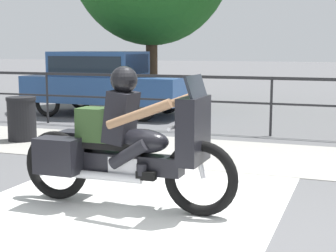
# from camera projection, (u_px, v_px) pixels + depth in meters

# --- Properties ---
(ground_plane) EXTENTS (120.00, 120.00, 0.00)m
(ground_plane) POSITION_uv_depth(u_px,v_px,m) (180.00, 223.00, 5.09)
(ground_plane) COLOR #565659
(sidewalk_band) EXTENTS (44.00, 2.40, 0.01)m
(sidewalk_band) POSITION_uv_depth(u_px,v_px,m) (250.00, 156.00, 8.24)
(sidewalk_band) COLOR #99968E
(sidewalk_band) RESTS_ON ground
(crosswalk_band) EXTENTS (3.29, 6.00, 0.01)m
(crosswalk_band) POSITION_uv_depth(u_px,v_px,m) (105.00, 221.00, 5.16)
(crosswalk_band) COLOR silver
(crosswalk_band) RESTS_ON ground
(fence_railing) EXTENTS (36.00, 0.05, 1.16)m
(fence_railing) POSITION_uv_depth(u_px,v_px,m) (272.00, 90.00, 9.96)
(fence_railing) COLOR #232326
(fence_railing) RESTS_ON ground
(motorcycle) EXTENTS (2.50, 0.76, 1.53)m
(motorcycle) POSITION_uv_depth(u_px,v_px,m) (124.00, 145.00, 5.52)
(motorcycle) COLOR black
(motorcycle) RESTS_ON ground
(parked_car) EXTENTS (4.15, 1.78, 1.62)m
(parked_car) POSITION_uv_depth(u_px,v_px,m) (105.00, 79.00, 13.13)
(parked_car) COLOR #284C84
(parked_car) RESTS_ON ground
(trash_bin) EXTENTS (0.54, 0.54, 0.82)m
(trash_bin) POSITION_uv_depth(u_px,v_px,m) (22.00, 119.00, 9.53)
(trash_bin) COLOR black
(trash_bin) RESTS_ON ground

